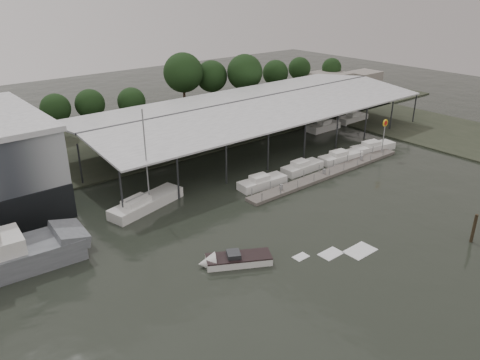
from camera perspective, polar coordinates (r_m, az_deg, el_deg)
ground at (r=48.29m, az=8.20°, el=-7.25°), size 200.00×200.00×0.00m
land_strip_far at (r=79.93m, az=-14.49°, el=4.88°), size 140.00×30.00×0.30m
land_strip_east at (r=88.49m, az=23.52°, el=5.44°), size 20.00×60.00×0.30m
covered_boat_shed at (r=75.80m, az=1.61°, el=9.38°), size 58.24×24.00×6.96m
floating_dock at (r=64.33m, az=10.77°, el=0.82°), size 28.00×2.00×1.40m
shell_fuel_sign at (r=72.32m, az=17.20°, el=5.84°), size 1.10×0.18×5.55m
distant_commercial_buildings at (r=117.85m, az=11.94°, el=11.80°), size 22.00×8.00×4.00m
white_sailboat at (r=54.88m, az=-11.44°, el=-2.79°), size 9.95×4.95×11.81m
speedboat_underway at (r=43.91m, az=-0.91°, el=-9.76°), size 16.23×9.83×2.00m
moored_cruiser_0 at (r=59.46m, az=2.70°, el=-0.25°), size 6.71×2.67×1.70m
moored_cruiser_1 at (r=64.68m, az=7.57°, el=1.56°), size 6.36×2.24×1.70m
moored_cruiser_2 at (r=69.39m, az=12.15°, el=2.76°), size 7.17×3.01×1.70m
moored_cruiser_3 at (r=74.73m, az=15.86°, el=3.87°), size 7.75×3.39×1.70m
horizon_tree_line at (r=95.42m, az=-3.15°, el=12.35°), size 70.48×12.54×11.50m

